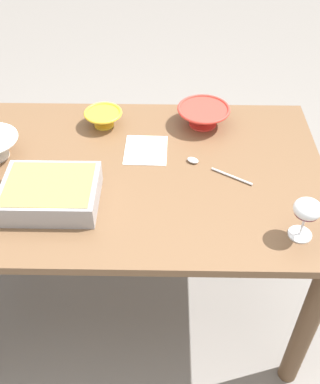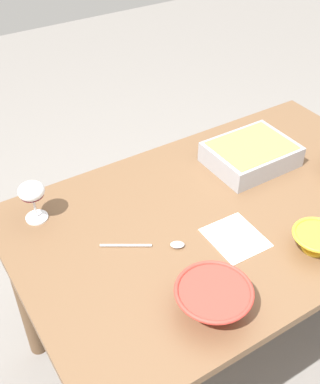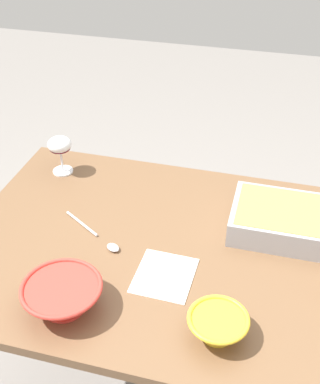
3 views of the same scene
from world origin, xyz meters
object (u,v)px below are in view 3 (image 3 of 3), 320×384
Objects in this scene: mixing_bowl at (218,325)px; serving_spoon at (101,239)px; napkin at (165,275)px; serving_bowl at (63,295)px; dining_table at (195,283)px; casserole_dish at (283,219)px; wine_glass at (60,147)px.

mixing_bowl reaches higher than serving_spoon.
serving_bowl is at bearing 38.35° from napkin.
serving_spoon is at bearing -33.01° from mixing_bowl.
serving_bowl reaches higher than dining_table.
serving_bowl reaches higher than mixing_bowl.
dining_table is 9.45× the size of mixing_bowl.
casserole_dish is 0.56m from serving_spoon.
dining_table is 6.84× the size of serving_bowl.
serving_spoon is at bearing 19.94° from casserole_dish.
serving_spoon is (0.29, 0.02, 0.14)m from dining_table.
wine_glass is at bearing -28.07° from dining_table.
mixing_bowl is at bearing 110.78° from dining_table.
casserole_dish reaches higher than serving_spoon.
casserole_dish is at bearing -144.28° from dining_table.
wine_glass reaches higher than serving_bowl.
mixing_bowl is 0.72× the size of serving_bowl.
casserole_dish reaches higher than serving_bowl.
napkin is at bearing -141.65° from serving_bowl.
dining_table is at bearing -175.44° from serving_spoon.
mixing_bowl is at bearing 74.48° from casserole_dish.
napkin is at bearing -42.84° from mixing_bowl.
dining_table is 0.19m from napkin.
serving_spoon is 1.28× the size of napkin.
dining_table is 0.68m from wine_glass.
wine_glass is at bearing -40.33° from napkin.
napkin is (0.30, 0.29, -0.04)m from casserole_dish.
mixing_bowl is 0.40m from serving_bowl.
wine_glass is 0.44m from serving_spoon.
serving_spoon is (0.53, 0.19, -0.04)m from casserole_dish.
wine_glass is 0.68× the size of serving_bowl.
serving_spoon is (-0.27, 0.33, -0.10)m from wine_glass.
mixing_bowl is (-0.68, 0.59, -0.07)m from wine_glass.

